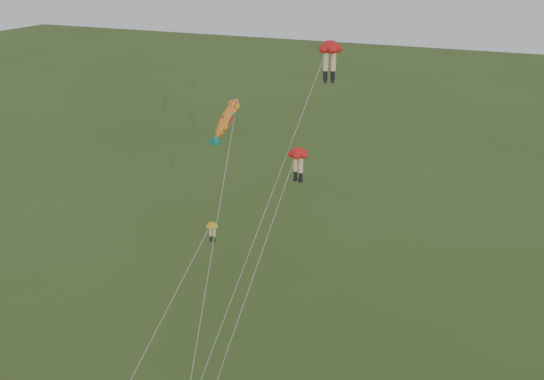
% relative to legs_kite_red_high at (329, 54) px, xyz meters
% --- Properties ---
extents(legs_kite_red_high, '(5.19, 14.15, 20.83)m').
position_rel_legs_kite_red_high_xyz_m(legs_kite_red_high, '(0.00, 0.00, 0.00)').
color(legs_kite_red_high, red).
rests_on(legs_kite_red_high, ground).
extents(legs_kite_red_mid, '(3.80, 8.40, 15.10)m').
position_rel_legs_kite_red_high_xyz_m(legs_kite_red_mid, '(0.07, -5.91, -5.67)').
color(legs_kite_red_mid, red).
rests_on(legs_kite_red_mid, ground).
extents(legs_kite_yellow, '(2.47, 10.35, 9.18)m').
position_rel_legs_kite_red_high_xyz_m(legs_kite_yellow, '(-5.96, -7.08, -11.69)').
color(legs_kite_yellow, gold).
rests_on(legs_kite_yellow, ground).
extents(fish_kite, '(3.61, 13.50, 17.19)m').
position_rel_legs_kite_red_high_xyz_m(fish_kite, '(-6.01, -3.48, -4.35)').
color(fish_kite, yellow).
rests_on(fish_kite, ground).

